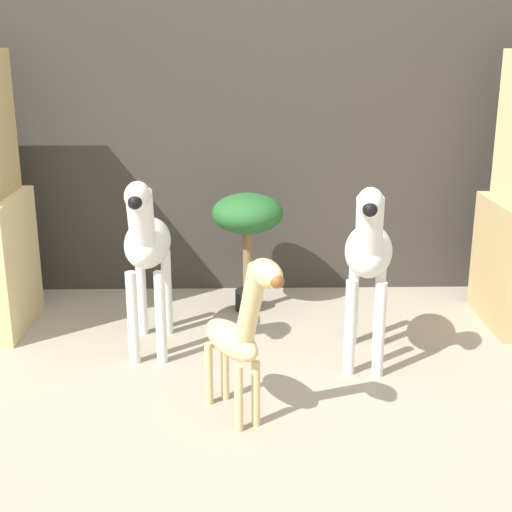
{
  "coord_description": "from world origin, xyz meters",
  "views": [
    {
      "loc": [
        -0.07,
        -2.01,
        1.19
      ],
      "look_at": [
        -0.01,
        0.57,
        0.4
      ],
      "focal_mm": 50.0,
      "sensor_mm": 36.0,
      "label": 1
    }
  ],
  "objects_px": {
    "giraffe_figurine": "(240,329)",
    "zebra_right": "(368,253)",
    "zebra_left": "(147,245)",
    "potted_palm_front": "(248,220)"
  },
  "relations": [
    {
      "from": "zebra_right",
      "to": "zebra_left",
      "type": "distance_m",
      "value": 0.83
    },
    {
      "from": "giraffe_figurine",
      "to": "potted_palm_front",
      "type": "relative_size",
      "value": 1.09
    },
    {
      "from": "giraffe_figurine",
      "to": "potted_palm_front",
      "type": "xyz_separation_m",
      "value": [
        0.03,
        1.0,
        0.1
      ]
    },
    {
      "from": "giraffe_figurine",
      "to": "zebra_right",
      "type": "bearing_deg",
      "value": 42.24
    },
    {
      "from": "zebra_right",
      "to": "zebra_left",
      "type": "height_order",
      "value": "same"
    },
    {
      "from": "zebra_left",
      "to": "potted_palm_front",
      "type": "xyz_separation_m",
      "value": [
        0.39,
        0.44,
        -0.02
      ]
    },
    {
      "from": "zebra_left",
      "to": "potted_palm_front",
      "type": "relative_size",
      "value": 1.33
    },
    {
      "from": "zebra_left",
      "to": "potted_palm_front",
      "type": "bearing_deg",
      "value": 48.83
    },
    {
      "from": "zebra_left",
      "to": "giraffe_figurine",
      "type": "height_order",
      "value": "zebra_left"
    },
    {
      "from": "zebra_left",
      "to": "giraffe_figurine",
      "type": "distance_m",
      "value": 0.67
    }
  ]
}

